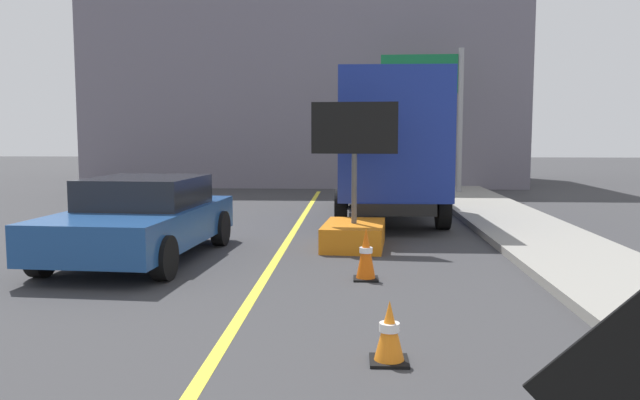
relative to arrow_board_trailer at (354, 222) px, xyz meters
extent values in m
cube|color=yellow|center=(-1.31, -6.36, -0.48)|extent=(0.14, 36.00, 0.01)
cube|color=orange|center=(0.00, 0.00, -0.26)|extent=(1.24, 1.88, 0.45)
cylinder|color=#4C4C4C|center=(0.00, 0.00, 0.62)|extent=(0.10, 0.10, 1.30)
cube|color=black|center=(0.00, 0.00, 1.74)|extent=(1.60, 0.21, 0.95)
sphere|color=yellow|center=(0.55, 0.01, 1.74)|extent=(0.09, 0.09, 0.09)
sphere|color=yellow|center=(0.25, 0.03, 1.74)|extent=(0.09, 0.09, 0.09)
sphere|color=yellow|center=(-0.05, 0.05, 1.74)|extent=(0.09, 0.09, 0.09)
sphere|color=yellow|center=(-0.34, 0.08, 1.74)|extent=(0.09, 0.09, 0.09)
sphere|color=yellow|center=(-0.51, 0.09, 1.92)|extent=(0.09, 0.09, 0.09)
sphere|color=yellow|center=(-0.51, 0.09, 1.56)|extent=(0.09, 0.09, 0.09)
cube|color=black|center=(0.83, 4.38, 0.09)|extent=(1.69, 6.69, 0.25)
cube|color=silver|center=(0.82, 6.79, 1.17)|extent=(2.38, 1.88, 1.90)
cube|color=navy|center=(0.84, 3.36, 1.62)|extent=(2.39, 4.56, 2.80)
cylinder|color=black|center=(-0.31, 6.65, -0.03)|extent=(0.28, 0.90, 0.90)
cylinder|color=black|center=(1.96, 6.66, -0.03)|extent=(0.28, 0.90, 0.90)
cylinder|color=black|center=(-0.29, 2.37, -0.03)|extent=(0.28, 0.90, 0.90)
cylinder|color=black|center=(1.98, 2.38, -0.03)|extent=(0.28, 0.90, 0.90)
cube|color=navy|center=(-3.58, -1.38, 0.10)|extent=(2.28, 4.58, 0.60)
cube|color=black|center=(-3.56, -1.16, 0.65)|extent=(1.88, 2.12, 0.50)
cylinder|color=black|center=(-2.73, -2.92, -0.15)|extent=(0.27, 0.67, 0.66)
cylinder|color=black|center=(-4.63, -2.78, -0.15)|extent=(0.27, 0.67, 0.66)
cylinder|color=black|center=(-2.53, 0.02, -0.15)|extent=(0.27, 0.67, 0.66)
cylinder|color=black|center=(-4.43, 0.15, -0.15)|extent=(0.27, 0.67, 0.66)
cylinder|color=gray|center=(3.58, 10.25, 2.02)|extent=(0.18, 0.18, 5.00)
cube|color=#0F6033|center=(2.18, 10.30, 3.67)|extent=(2.60, 0.15, 1.30)
cube|color=white|center=(2.18, 10.34, 3.67)|extent=(1.82, 0.07, 0.18)
cube|color=slate|center=(-2.09, 17.35, 4.30)|extent=(17.56, 9.14, 9.55)
cube|color=black|center=(0.34, -6.09, -0.47)|extent=(0.36, 0.36, 0.03)
cone|color=orange|center=(0.34, -6.09, -0.17)|extent=(0.28, 0.28, 0.56)
cylinder|color=white|center=(0.34, -6.09, -0.14)|extent=(0.19, 0.19, 0.08)
cube|color=black|center=(0.18, -2.71, -0.47)|extent=(0.36, 0.36, 0.03)
cone|color=#EA5B0C|center=(0.18, -2.71, -0.08)|extent=(0.28, 0.28, 0.74)
cylinder|color=white|center=(0.18, -2.71, -0.04)|extent=(0.19, 0.19, 0.08)
camera|label=1|loc=(0.01, -11.86, 1.63)|focal=35.91mm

